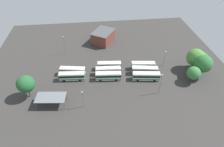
{
  "coord_description": "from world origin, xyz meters",
  "views": [
    {
      "loc": [
        -6.12,
        -63.83,
        53.11
      ],
      "look_at": [
        1.15,
        -1.73,
        1.57
      ],
      "focal_mm": 30.8,
      "sensor_mm": 36.0,
      "label": 1
    }
  ],
  "objects_px": {
    "bus_row1_slot1": "(108,71)",
    "bus_row1_slot0": "(108,76)",
    "tree_north_edge": "(201,58)",
    "tree_east_edge": "(196,57)",
    "bus_row1_slot2": "(109,66)",
    "tree_south_edge": "(194,73)",
    "bus_row2_slot1": "(145,70)",
    "lamp_post_far_corner": "(165,58)",
    "bus_row2_slot0": "(146,76)",
    "tree_northeast": "(203,64)",
    "maintenance_shelter": "(51,97)",
    "lamp_post_mid_lot": "(161,83)",
    "bus_row0_slot0": "(72,76)",
    "depot_building": "(103,37)",
    "lamp_post_near_entrance": "(65,45)",
    "tree_west_edge": "(26,84)",
    "bus_row0_slot1": "(73,71)",
    "lamp_post_by_building": "(83,99)",
    "bus_row2_slot2": "(143,65)"
  },
  "relations": [
    {
      "from": "bus_row1_slot1",
      "to": "bus_row1_slot0",
      "type": "bearing_deg",
      "value": -95.22
    },
    {
      "from": "tree_north_edge",
      "to": "tree_east_edge",
      "type": "height_order",
      "value": "tree_east_edge"
    },
    {
      "from": "bus_row1_slot2",
      "to": "tree_south_edge",
      "type": "relative_size",
      "value": 1.45
    },
    {
      "from": "bus_row2_slot1",
      "to": "lamp_post_far_corner",
      "type": "bearing_deg",
      "value": 26.18
    },
    {
      "from": "bus_row2_slot1",
      "to": "lamp_post_far_corner",
      "type": "height_order",
      "value": "lamp_post_far_corner"
    },
    {
      "from": "bus_row2_slot0",
      "to": "tree_northeast",
      "type": "xyz_separation_m",
      "value": [
        23.25,
        -0.46,
        4.63
      ]
    },
    {
      "from": "maintenance_shelter",
      "to": "lamp_post_mid_lot",
      "type": "height_order",
      "value": "lamp_post_mid_lot"
    },
    {
      "from": "bus_row2_slot1",
      "to": "tree_north_edge",
      "type": "relative_size",
      "value": 1.37
    },
    {
      "from": "bus_row0_slot0",
      "to": "tree_northeast",
      "type": "distance_m",
      "value": 54.07
    },
    {
      "from": "bus_row1_slot2",
      "to": "tree_northeast",
      "type": "bearing_deg",
      "value": -13.96
    },
    {
      "from": "depot_building",
      "to": "lamp_post_far_corner",
      "type": "relative_size",
      "value": 2.05
    },
    {
      "from": "maintenance_shelter",
      "to": "lamp_post_near_entrance",
      "type": "bearing_deg",
      "value": 85.16
    },
    {
      "from": "tree_west_edge",
      "to": "bus_row0_slot1",
      "type": "bearing_deg",
      "value": 35.72
    },
    {
      "from": "bus_row0_slot1",
      "to": "tree_east_edge",
      "type": "bearing_deg",
      "value": -2.72
    },
    {
      "from": "bus_row2_slot0",
      "to": "tree_east_edge",
      "type": "relative_size",
      "value": 1.13
    },
    {
      "from": "depot_building",
      "to": "tree_north_edge",
      "type": "distance_m",
      "value": 49.15
    },
    {
      "from": "bus_row0_slot1",
      "to": "bus_row1_slot2",
      "type": "height_order",
      "value": "same"
    },
    {
      "from": "bus_row1_slot2",
      "to": "bus_row0_slot0",
      "type": "bearing_deg",
      "value": -161.42
    },
    {
      "from": "depot_building",
      "to": "bus_row1_slot1",
      "type": "bearing_deg",
      "value": -90.38
    },
    {
      "from": "bus_row0_slot1",
      "to": "lamp_post_mid_lot",
      "type": "height_order",
      "value": "lamp_post_mid_lot"
    },
    {
      "from": "bus_row1_slot1",
      "to": "bus_row0_slot0",
      "type": "bearing_deg",
      "value": -173.22
    },
    {
      "from": "bus_row2_slot1",
      "to": "depot_building",
      "type": "xyz_separation_m",
      "value": [
        -15.39,
        29.18,
        1.28
      ]
    },
    {
      "from": "bus_row0_slot0",
      "to": "bus_row1_slot2",
      "type": "distance_m",
      "value": 16.94
    },
    {
      "from": "bus_row2_slot0",
      "to": "maintenance_shelter",
      "type": "relative_size",
      "value": 1.04
    },
    {
      "from": "tree_northeast",
      "to": "bus_row1_slot1",
      "type": "bearing_deg",
      "value": 171.46
    },
    {
      "from": "bus_row1_slot0",
      "to": "bus_row1_slot1",
      "type": "distance_m",
      "value": 3.42
    },
    {
      "from": "bus_row1_slot0",
      "to": "tree_south_edge",
      "type": "bearing_deg",
      "value": -9.08
    },
    {
      "from": "bus_row0_slot0",
      "to": "lamp_post_far_corner",
      "type": "relative_size",
      "value": 1.45
    },
    {
      "from": "lamp_post_near_entrance",
      "to": "tree_east_edge",
      "type": "distance_m",
      "value": 59.82
    },
    {
      "from": "depot_building",
      "to": "lamp_post_near_entrance",
      "type": "distance_m",
      "value": 21.51
    },
    {
      "from": "bus_row2_slot0",
      "to": "bus_row0_slot1",
      "type": "bearing_deg",
      "value": 167.1
    },
    {
      "from": "lamp_post_far_corner",
      "to": "lamp_post_by_building",
      "type": "bearing_deg",
      "value": -150.29
    },
    {
      "from": "depot_building",
      "to": "tree_south_edge",
      "type": "bearing_deg",
      "value": -47.62
    },
    {
      "from": "lamp_post_by_building",
      "to": "bus_row0_slot0",
      "type": "bearing_deg",
      "value": 107.16
    },
    {
      "from": "bus_row2_slot0",
      "to": "tree_east_edge",
      "type": "height_order",
      "value": "tree_east_edge"
    },
    {
      "from": "bus_row0_slot1",
      "to": "bus_row2_slot1",
      "type": "height_order",
      "value": "same"
    },
    {
      "from": "bus_row2_slot2",
      "to": "lamp_post_mid_lot",
      "type": "distance_m",
      "value": 15.99
    },
    {
      "from": "lamp_post_far_corner",
      "to": "lamp_post_near_entrance",
      "type": "xyz_separation_m",
      "value": [
        -44.88,
        14.98,
        1.03
      ]
    },
    {
      "from": "bus_row1_slot1",
      "to": "bus_row1_slot2",
      "type": "xyz_separation_m",
      "value": [
        0.8,
        3.59,
        -0.0
      ]
    },
    {
      "from": "bus_row1_slot0",
      "to": "bus_row2_slot0",
      "type": "bearing_deg",
      "value": -7.0
    },
    {
      "from": "bus_row2_slot1",
      "to": "tree_east_edge",
      "type": "height_order",
      "value": "tree_east_edge"
    },
    {
      "from": "maintenance_shelter",
      "to": "bus_row2_slot2",
      "type": "bearing_deg",
      "value": 23.63
    },
    {
      "from": "bus_row0_slot0",
      "to": "tree_east_edge",
      "type": "bearing_deg",
      "value": 1.02
    },
    {
      "from": "lamp_post_by_building",
      "to": "depot_building",
      "type": "bearing_deg",
      "value": 76.6
    },
    {
      "from": "lamp_post_by_building",
      "to": "bus_row2_slot0",
      "type": "bearing_deg",
      "value": 24.86
    },
    {
      "from": "bus_row1_slot1",
      "to": "depot_building",
      "type": "xyz_separation_m",
      "value": [
        0.18,
        27.64,
        1.28
      ]
    },
    {
      "from": "bus_row1_slot2",
      "to": "bus_row2_slot0",
      "type": "distance_m",
      "value": 16.93
    },
    {
      "from": "lamp_post_by_building",
      "to": "tree_south_edge",
      "type": "bearing_deg",
      "value": 10.86
    },
    {
      "from": "maintenance_shelter",
      "to": "tree_west_edge",
      "type": "xyz_separation_m",
      "value": [
        -8.85,
        4.91,
        2.95
      ]
    },
    {
      "from": "bus_row2_slot1",
      "to": "tree_east_edge",
      "type": "relative_size",
      "value": 1.11
    }
  ]
}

